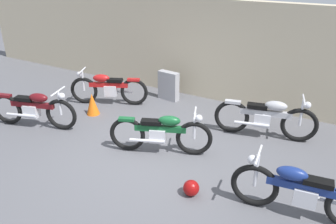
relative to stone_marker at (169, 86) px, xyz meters
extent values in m
plane|color=#56565B|center=(1.19, -2.66, -0.40)|extent=(40.00, 40.00, 0.00)
cube|color=beige|center=(1.19, 0.75, 0.93)|extent=(18.00, 0.30, 2.66)
cube|color=#9E9EA3|center=(0.00, 0.00, 0.00)|extent=(0.60, 0.26, 0.79)
sphere|color=maroon|center=(2.37, -3.39, -0.26)|extent=(0.27, 0.27, 0.27)
cone|color=orange|center=(-1.16, -1.79, -0.12)|extent=(0.32, 0.32, 0.55)
torus|color=black|center=(1.86, -2.24, -0.04)|extent=(0.70, 0.36, 0.72)
torus|color=black|center=(0.62, -2.75, -0.04)|extent=(0.70, 0.36, 0.72)
cube|color=silver|center=(1.20, -2.51, -0.02)|extent=(0.37, 0.30, 0.28)
cube|color=#145128|center=(1.24, -2.50, 0.14)|extent=(0.98, 0.48, 0.12)
ellipsoid|color=#145128|center=(1.41, -2.43, 0.32)|extent=(0.48, 0.35, 0.20)
cube|color=black|center=(1.08, -2.56, 0.27)|extent=(0.43, 0.32, 0.08)
cube|color=#145128|center=(0.62, -2.75, 0.30)|extent=(0.34, 0.23, 0.06)
cylinder|color=silver|center=(1.86, -2.24, 0.24)|extent=(0.06, 0.06, 0.54)
cylinder|color=silver|center=(1.86, -2.24, 0.51)|extent=(0.25, 0.54, 0.04)
sphere|color=silver|center=(1.93, -2.21, 0.41)|extent=(0.14, 0.14, 0.14)
cylinder|color=silver|center=(1.06, -2.70, -0.09)|extent=(0.66, 0.32, 0.06)
torus|color=black|center=(-1.82, -1.36, -0.03)|extent=(0.70, 0.39, 0.73)
torus|color=black|center=(-0.60, -0.78, -0.03)|extent=(0.70, 0.39, 0.73)
cube|color=silver|center=(-1.16, -1.05, -0.01)|extent=(0.37, 0.32, 0.28)
cube|color=#B21919|center=(-1.21, -1.07, 0.15)|extent=(0.97, 0.53, 0.12)
ellipsoid|color=#B21919|center=(-1.37, -1.15, 0.33)|extent=(0.48, 0.37, 0.20)
cube|color=black|center=(-1.05, -0.99, 0.28)|extent=(0.44, 0.33, 0.08)
cube|color=#B21919|center=(-0.60, -0.78, 0.31)|extent=(0.34, 0.24, 0.06)
cylinder|color=silver|center=(-1.82, -1.36, 0.24)|extent=(0.06, 0.06, 0.55)
cylinder|color=silver|center=(-1.82, -1.36, 0.52)|extent=(0.28, 0.54, 0.04)
sphere|color=silver|center=(-1.89, -1.39, 0.42)|extent=(0.14, 0.14, 0.14)
cylinder|color=silver|center=(-1.03, -0.86, -0.08)|extent=(0.66, 0.35, 0.06)
torus|color=black|center=(3.54, -0.66, -0.01)|extent=(0.77, 0.26, 0.76)
torus|color=black|center=(2.17, -0.98, -0.01)|extent=(0.77, 0.26, 0.76)
cube|color=silver|center=(2.80, -0.83, 0.01)|extent=(0.37, 0.28, 0.29)
cube|color=#ADADB2|center=(2.86, -0.82, 0.17)|extent=(1.07, 0.34, 0.13)
ellipsoid|color=#ADADB2|center=(3.04, -0.78, 0.36)|extent=(0.50, 0.31, 0.21)
cube|color=black|center=(2.67, -0.86, 0.31)|extent=(0.45, 0.28, 0.08)
cube|color=#ADADB2|center=(2.17, -0.98, 0.34)|extent=(0.35, 0.20, 0.06)
cylinder|color=silver|center=(3.54, -0.66, 0.27)|extent=(0.06, 0.06, 0.58)
cylinder|color=silver|center=(3.54, -0.66, 0.56)|extent=(0.17, 0.60, 0.04)
sphere|color=silver|center=(3.62, -0.64, 0.46)|extent=(0.15, 0.15, 0.15)
cylinder|color=silver|center=(2.63, -1.00, -0.07)|extent=(0.73, 0.23, 0.06)
torus|color=black|center=(-1.20, -2.76, -0.03)|extent=(0.73, 0.31, 0.74)
torus|color=black|center=(-2.51, -3.18, -0.03)|extent=(0.73, 0.31, 0.74)
cube|color=silver|center=(-1.91, -2.99, -0.01)|extent=(0.37, 0.29, 0.28)
cube|color=#590F14|center=(-1.86, -2.97, 0.16)|extent=(1.02, 0.42, 0.12)
ellipsoid|color=#590F14|center=(-1.68, -2.91, 0.34)|extent=(0.49, 0.33, 0.20)
cube|color=black|center=(-2.03, -3.03, 0.29)|extent=(0.44, 0.30, 0.08)
cube|color=#590F14|center=(-2.51, -3.18, 0.32)|extent=(0.35, 0.22, 0.06)
cylinder|color=silver|center=(-1.20, -2.76, 0.25)|extent=(0.06, 0.06, 0.56)
cylinder|color=silver|center=(-1.20, -2.76, 0.53)|extent=(0.21, 0.57, 0.04)
sphere|color=silver|center=(-1.13, -2.74, 0.43)|extent=(0.14, 0.14, 0.14)
cylinder|color=silver|center=(-2.06, -3.16, -0.08)|extent=(0.70, 0.28, 0.06)
torus|color=black|center=(3.32, -3.12, -0.03)|extent=(0.74, 0.18, 0.74)
cube|color=silver|center=(4.05, -3.03, -0.01)|extent=(0.35, 0.24, 0.28)
cube|color=navy|center=(4.00, -3.04, 0.15)|extent=(1.04, 0.23, 0.12)
ellipsoid|color=navy|center=(3.82, -3.06, 0.34)|extent=(0.47, 0.25, 0.20)
cube|color=black|center=(4.18, -3.02, 0.28)|extent=(0.42, 0.23, 0.08)
cylinder|color=silver|center=(3.32, -3.12, 0.25)|extent=(0.06, 0.06, 0.56)
cylinder|color=silver|center=(3.32, -3.12, 0.53)|extent=(0.11, 0.59, 0.04)
sphere|color=silver|center=(3.24, -3.13, 0.43)|extent=(0.14, 0.14, 0.14)
cylinder|color=silver|center=(4.23, -2.89, -0.08)|extent=(0.71, 0.15, 0.06)
camera|label=1|loc=(4.24, -7.41, 3.16)|focal=35.50mm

